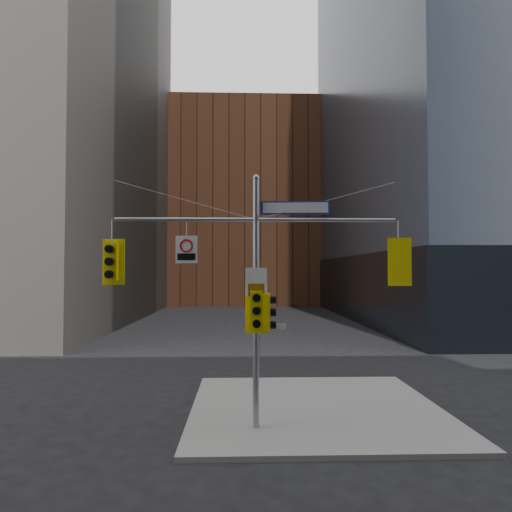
{
  "coord_description": "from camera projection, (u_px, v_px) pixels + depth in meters",
  "views": [
    {
      "loc": [
        -0.41,
        -10.94,
        4.52
      ],
      "look_at": [
        -0.0,
        2.0,
        4.97
      ],
      "focal_mm": 32.0,
      "sensor_mm": 36.0,
      "label": 1
    }
  ],
  "objects": [
    {
      "name": "ground",
      "position": [
        259.0,
        463.0,
        10.78
      ],
      "size": [
        160.0,
        160.0,
        0.0
      ],
      "primitive_type": "plane",
      "color": "black",
      "rests_on": "ground"
    },
    {
      "name": "sidewalk_corner",
      "position": [
        315.0,
        408.0,
        14.84
      ],
      "size": [
        8.0,
        8.0,
        0.15
      ],
      "primitive_type": "cube",
      "color": "gray",
      "rests_on": "ground"
    },
    {
      "name": "brick_midrise",
      "position": [
        244.0,
        209.0,
        69.2
      ],
      "size": [
        26.0,
        20.0,
        28.0
      ],
      "primitive_type": "cube",
      "color": "brown",
      "rests_on": "ground"
    },
    {
      "name": "signal_assembly",
      "position": [
        256.0,
        275.0,
        12.92
      ],
      "size": [
        8.0,
        0.8,
        7.3
      ],
      "color": "#96999E",
      "rests_on": "ground"
    },
    {
      "name": "traffic_light_west_arm",
      "position": [
        112.0,
        262.0,
        12.82
      ],
      "size": [
        0.63,
        0.5,
        1.31
      ],
      "rotation": [
        0.0,
        0.0,
        -0.05
      ],
      "color": "yellow",
      "rests_on": "ground"
    },
    {
      "name": "traffic_light_east_arm",
      "position": [
        398.0,
        262.0,
        13.07
      ],
      "size": [
        0.65,
        0.56,
        1.36
      ],
      "rotation": [
        0.0,
        0.0,
        2.99
      ],
      "color": "yellow",
      "rests_on": "ground"
    },
    {
      "name": "traffic_light_pole_side",
      "position": [
        267.0,
        312.0,
        12.9
      ],
      "size": [
        0.43,
        0.36,
        1.08
      ],
      "rotation": [
        0.0,
        0.0,
        1.5
      ],
      "color": "yellow",
      "rests_on": "ground"
    },
    {
      "name": "traffic_light_pole_front",
      "position": [
        256.0,
        310.0,
        12.62
      ],
      "size": [
        0.63,
        0.49,
        1.31
      ],
      "rotation": [
        0.0,
        0.0,
        -0.01
      ],
      "color": "yellow",
      "rests_on": "ground"
    },
    {
      "name": "street_sign_blade",
      "position": [
        295.0,
        208.0,
        13.03
      ],
      "size": [
        1.98,
        0.23,
        0.39
      ],
      "rotation": [
        0.0,
        0.0,
        -0.09
      ],
      "color": "#11299E",
      "rests_on": "ground"
    },
    {
      "name": "regulatory_sign_arm",
      "position": [
        186.0,
        249.0,
        12.87
      ],
      "size": [
        0.62,
        0.13,
        0.78
      ],
      "rotation": [
        0.0,
        0.0,
        -0.14
      ],
      "color": "silver",
      "rests_on": "ground"
    },
    {
      "name": "regulatory_sign_pole",
      "position": [
        256.0,
        283.0,
        12.8
      ],
      "size": [
        0.61,
        0.05,
        0.8
      ],
      "rotation": [
        0.0,
        0.0,
        -0.02
      ],
      "color": "silver",
      "rests_on": "ground"
    },
    {
      "name": "street_blade_ew",
      "position": [
        272.0,
        327.0,
        12.89
      ],
      "size": [
        0.8,
        0.06,
        0.16
      ],
      "rotation": [
        0.0,
        0.0,
        0.03
      ],
      "color": "silver",
      "rests_on": "ground"
    },
    {
      "name": "street_blade_ns",
      "position": [
        256.0,
        334.0,
        13.32
      ],
      "size": [
        0.08,
        0.68,
        0.14
      ],
      "rotation": [
        0.0,
        0.0,
        -0.07
      ],
      "color": "#145926",
      "rests_on": "ground"
    }
  ]
}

